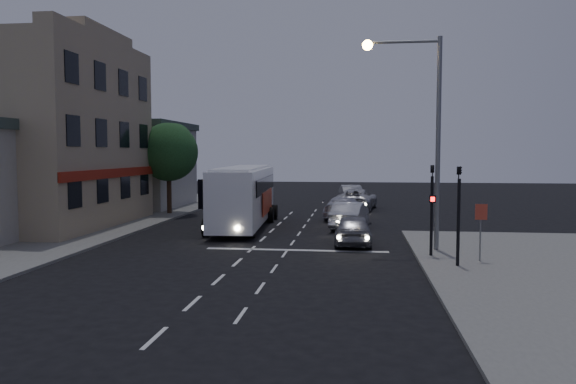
# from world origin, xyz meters

# --- Properties ---
(ground) EXTENTS (120.00, 120.00, 0.00)m
(ground) POSITION_xyz_m (0.00, 0.00, 0.00)
(ground) COLOR black
(sidewalk_far) EXTENTS (12.00, 50.00, 0.12)m
(sidewalk_far) POSITION_xyz_m (-13.00, 8.00, 0.06)
(sidewalk_far) COLOR slate
(sidewalk_far) RESTS_ON ground
(road_markings) EXTENTS (8.00, 30.55, 0.01)m
(road_markings) POSITION_xyz_m (1.29, 3.31, 0.00)
(road_markings) COLOR silver
(road_markings) RESTS_ON ground
(tour_bus) EXTENTS (3.03, 11.41, 3.47)m
(tour_bus) POSITION_xyz_m (-1.78, 9.27, 1.87)
(tour_bus) COLOR white
(tour_bus) RESTS_ON ground
(car_suv) EXTENTS (1.71, 4.21, 1.43)m
(car_suv) POSITION_xyz_m (4.46, 3.80, 0.71)
(car_suv) COLOR gray
(car_suv) RESTS_ON ground
(car_sedan_a) EXTENTS (2.26, 4.77, 1.51)m
(car_sedan_a) POSITION_xyz_m (4.24, 9.36, 0.75)
(car_sedan_a) COLOR silver
(car_sedan_a) RESTS_ON ground
(car_sedan_b) EXTENTS (2.84, 5.22, 1.43)m
(car_sedan_b) POSITION_xyz_m (3.80, 14.10, 0.72)
(car_sedan_b) COLOR silver
(car_sedan_b) RESTS_ON ground
(car_sedan_c) EXTENTS (3.36, 5.92, 1.56)m
(car_sedan_c) POSITION_xyz_m (4.62, 20.31, 0.78)
(car_sedan_c) COLOR silver
(car_sedan_c) RESTS_ON ground
(car_extra) EXTENTS (2.23, 4.79, 1.52)m
(car_extra) POSITION_xyz_m (4.06, 26.13, 0.76)
(car_extra) COLOR silver
(car_extra) RESTS_ON ground
(traffic_signal_main) EXTENTS (0.25, 0.35, 4.10)m
(traffic_signal_main) POSITION_xyz_m (7.60, 0.78, 2.42)
(traffic_signal_main) COLOR black
(traffic_signal_main) RESTS_ON sidewalk_near
(traffic_signal_side) EXTENTS (0.18, 0.15, 4.10)m
(traffic_signal_side) POSITION_xyz_m (8.30, -1.20, 2.42)
(traffic_signal_side) COLOR black
(traffic_signal_side) RESTS_ON sidewalk_near
(regulatory_sign) EXTENTS (0.45, 0.12, 2.20)m
(regulatory_sign) POSITION_xyz_m (9.30, -0.24, 1.60)
(regulatory_sign) COLOR slate
(regulatory_sign) RESTS_ON sidewalk_near
(streetlight) EXTENTS (3.32, 0.44, 9.00)m
(streetlight) POSITION_xyz_m (7.34, 2.20, 5.73)
(streetlight) COLOR slate
(streetlight) RESTS_ON sidewalk_near
(main_building) EXTENTS (10.12, 12.00, 11.00)m
(main_building) POSITION_xyz_m (-13.96, 8.00, 5.16)
(main_building) COLOR tan
(main_building) RESTS_ON sidewalk_far
(low_building_north) EXTENTS (9.40, 9.40, 6.50)m
(low_building_north) POSITION_xyz_m (-13.50, 20.00, 3.39)
(low_building_north) COLOR #A29F93
(low_building_north) RESTS_ON sidewalk_far
(street_tree) EXTENTS (4.00, 4.00, 6.20)m
(street_tree) POSITION_xyz_m (-8.21, 15.02, 4.50)
(street_tree) COLOR black
(street_tree) RESTS_ON sidewalk_far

